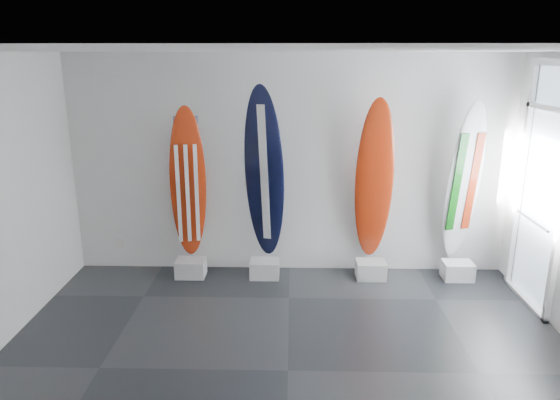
{
  "coord_description": "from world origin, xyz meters",
  "views": [
    {
      "loc": [
        0.03,
        -4.32,
        2.96
      ],
      "look_at": [
        -0.11,
        1.4,
        1.33
      ],
      "focal_mm": 32.7,
      "sensor_mm": 36.0,
      "label": 1
    }
  ],
  "objects_px": {
    "surfboard_usa": "(188,184)",
    "surfboard_italy": "(464,183)",
    "surfboard_swiss": "(374,181)",
    "surfboard_navy": "(264,175)"
  },
  "relations": [
    {
      "from": "surfboard_usa",
      "to": "surfboard_italy",
      "type": "relative_size",
      "value": 0.96
    },
    {
      "from": "surfboard_usa",
      "to": "surfboard_swiss",
      "type": "distance_m",
      "value": 2.49
    },
    {
      "from": "surfboard_swiss",
      "to": "surfboard_usa",
      "type": "bearing_deg",
      "value": -179.18
    },
    {
      "from": "surfboard_usa",
      "to": "surfboard_italy",
      "type": "distance_m",
      "value": 3.67
    },
    {
      "from": "surfboard_usa",
      "to": "surfboard_italy",
      "type": "height_order",
      "value": "surfboard_italy"
    },
    {
      "from": "surfboard_swiss",
      "to": "surfboard_italy",
      "type": "relative_size",
      "value": 1.01
    },
    {
      "from": "surfboard_navy",
      "to": "surfboard_swiss",
      "type": "bearing_deg",
      "value": 14.92
    },
    {
      "from": "surfboard_usa",
      "to": "surfboard_navy",
      "type": "xyz_separation_m",
      "value": [
        1.03,
        0.0,
        0.13
      ]
    },
    {
      "from": "surfboard_navy",
      "to": "surfboard_usa",
      "type": "bearing_deg",
      "value": -165.08
    },
    {
      "from": "surfboard_usa",
      "to": "surfboard_navy",
      "type": "bearing_deg",
      "value": -13.01
    }
  ]
}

